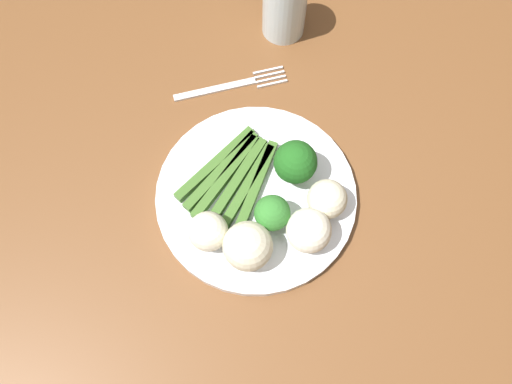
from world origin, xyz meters
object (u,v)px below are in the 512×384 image
object	(u,v)px
cauliflower_near_center	(208,231)
cauliflower_left	(327,199)
broccoli_back_right	(272,213)
fork	(232,86)
asparagus_bundle	(234,177)
broccoli_front_left	(295,162)
cauliflower_mid	(309,231)
dining_table	(231,217)
plate	(256,196)
cauliflower_right	(248,246)
water_glass	(285,5)

from	to	relation	value
cauliflower_near_center	cauliflower_left	distance (m)	0.15
broccoli_back_right	cauliflower_near_center	xyz separation A→B (m)	(0.01, -0.08, -0.01)
fork	asparagus_bundle	bearing A→B (deg)	-102.56
cauliflower_left	fork	world-z (taller)	cauliflower_left
broccoli_front_left	cauliflower_mid	bearing A→B (deg)	4.38
dining_table	broccoli_front_left	distance (m)	0.16
plate	cauliflower_near_center	xyz separation A→B (m)	(0.05, -0.06, 0.03)
plate	cauliflower_right	distance (m)	0.09
dining_table	fork	xyz separation A→B (m)	(-0.17, 0.02, 0.09)
dining_table	cauliflower_left	xyz separation A→B (m)	(0.03, 0.12, 0.13)
asparagus_bundle	fork	world-z (taller)	asparagus_bundle
cauliflower_right	fork	bearing A→B (deg)	-179.44
plate	asparagus_bundle	bearing A→B (deg)	-130.04
cauliflower_right	water_glass	bearing A→B (deg)	166.80
broccoli_back_right	cauliflower_mid	size ratio (longest dim) A/B	0.98
cauliflower_near_center	water_glass	xyz separation A→B (m)	(-0.33, 0.13, 0.01)
asparagus_bundle	cauliflower_near_center	size ratio (longest dim) A/B	3.08
broccoli_front_left	cauliflower_right	world-z (taller)	broccoli_front_left
broccoli_back_right	broccoli_front_left	bearing A→B (deg)	150.32
broccoli_back_right	water_glass	bearing A→B (deg)	170.99
broccoli_front_left	dining_table	bearing A→B (deg)	-79.55
cauliflower_left	cauliflower_near_center	bearing A→B (deg)	-79.13
dining_table	fork	bearing A→B (deg)	174.01
broccoli_front_left	water_glass	world-z (taller)	water_glass
cauliflower_mid	fork	world-z (taller)	cauliflower_mid
dining_table	fork	distance (m)	0.19
water_glass	cauliflower_mid	bearing A→B (deg)	-1.39
plate	cauliflower_near_center	bearing A→B (deg)	-49.39
dining_table	broccoli_back_right	bearing A→B (deg)	49.74
plate	cauliflower_right	world-z (taller)	cauliflower_right
dining_table	asparagus_bundle	world-z (taller)	asparagus_bundle
dining_table	water_glass	distance (m)	0.32
broccoli_front_left	broccoli_back_right	distance (m)	0.07
cauliflower_near_center	fork	bearing A→B (deg)	169.28
broccoli_front_left	cauliflower_near_center	distance (m)	0.14
plate	broccoli_back_right	distance (m)	0.06
cauliflower_right	cauliflower_mid	xyz separation A→B (m)	(-0.01, 0.07, -0.00)
broccoli_front_left	cauliflower_mid	size ratio (longest dim) A/B	1.22
cauliflower_right	cauliflower_left	distance (m)	0.11
cauliflower_near_center	plate	bearing A→B (deg)	130.61
broccoli_back_right	fork	xyz separation A→B (m)	(-0.21, -0.04, -0.04)
water_glass	plate	bearing A→B (deg)	-13.52
cauliflower_mid	cauliflower_near_center	world-z (taller)	cauliflower_mid
broccoli_back_right	cauliflower_mid	distance (m)	0.05
asparagus_bundle	cauliflower_mid	bearing A→B (deg)	81.52
asparagus_bundle	cauliflower_mid	xyz separation A→B (m)	(0.09, 0.08, 0.02)
water_glass	cauliflower_right	bearing A→B (deg)	-13.20
asparagus_bundle	fork	size ratio (longest dim) A/B	0.91
broccoli_back_right	cauliflower_right	distance (m)	0.05
fork	water_glass	xyz separation A→B (m)	(-0.10, 0.08, 0.05)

